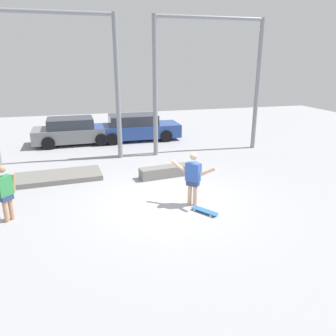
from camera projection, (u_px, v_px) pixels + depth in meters
ground_plane at (170, 201)px, 9.80m from camera, size 36.00×36.00×0.00m
skateboarder at (193, 177)px, 9.33m from camera, size 1.03×1.07×1.56m
skateboard at (205, 211)px, 9.05m from camera, size 0.61×0.78×0.08m
grind_box at (171, 171)px, 11.91m from camera, size 2.34×0.77×0.38m
manual_pad at (58, 177)px, 11.64m from camera, size 3.05×1.54×0.18m
canopy_support_left at (54, 75)px, 12.57m from camera, size 5.02×0.20×5.78m
canopy_support_right at (209, 73)px, 14.20m from camera, size 5.02×0.20×5.78m
parked_car_grey at (73, 131)px, 16.44m from camera, size 4.02×2.01×1.31m
parked_car_blue at (136, 128)px, 17.23m from camera, size 4.47×1.94×1.34m
bystander at (5, 191)px, 8.37m from camera, size 0.54×0.56×1.53m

